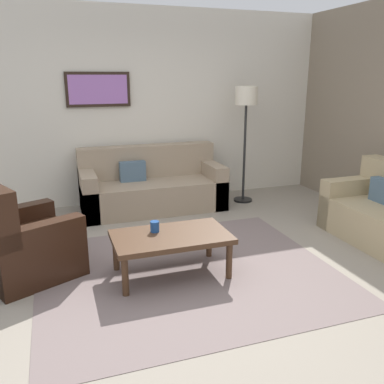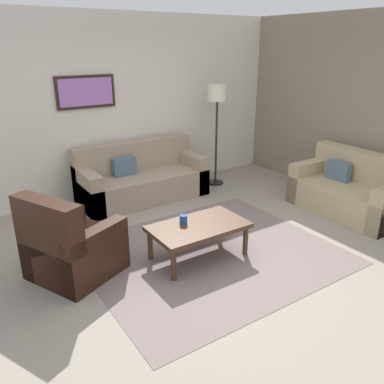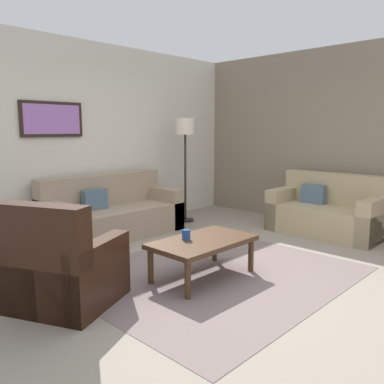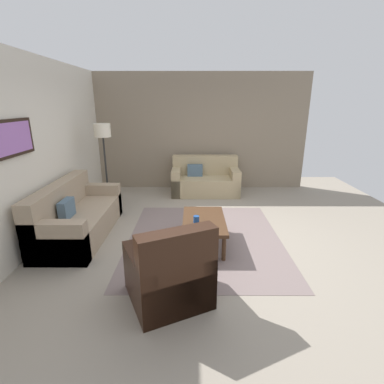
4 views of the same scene
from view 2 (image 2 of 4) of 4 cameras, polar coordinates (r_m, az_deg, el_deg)
ground_plane at (r=4.72m, az=2.65°, el=-8.90°), size 8.00×8.00×0.00m
rear_partition at (r=6.45m, az=-11.15°, el=12.04°), size 6.00×0.12×2.80m
stone_feature_panel at (r=6.43m, az=25.42°, el=10.43°), size 0.12×5.20×2.80m
area_rug at (r=4.72m, az=2.65°, el=-8.86°), size 2.82×2.42×0.01m
couch_main at (r=6.34m, az=-7.54°, el=1.85°), size 1.99×0.85×0.88m
couch_loveseat at (r=6.21m, az=22.10°, el=0.04°), size 0.83×1.57×0.88m
armchair_leather at (r=4.35m, az=-17.33°, el=-8.08°), size 1.06×1.06×0.95m
coffee_table at (r=4.49m, az=0.94°, el=-5.37°), size 1.10×0.64×0.41m
cup at (r=4.47m, az=-1.25°, el=-4.02°), size 0.09×0.09×0.10m
lamp_standing at (r=6.68m, az=3.66°, el=12.74°), size 0.32×0.32×1.71m
framed_artwork at (r=6.17m, az=-15.17°, el=13.86°), size 0.89×0.04×0.47m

